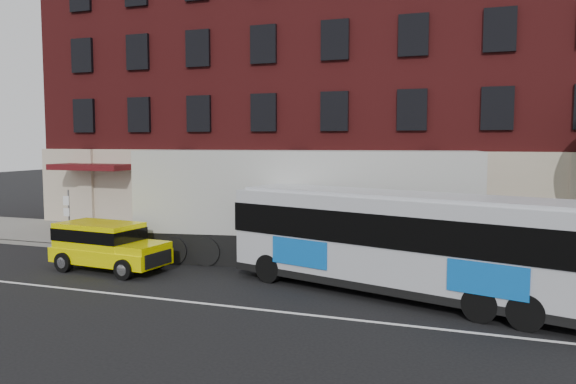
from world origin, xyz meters
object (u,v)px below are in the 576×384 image
(yellow_suv, at_px, (106,243))
(shipping_container, at_px, (305,207))
(sign_pole, at_px, (68,214))
(city_bus, at_px, (405,240))

(yellow_suv, bearing_deg, shipping_container, 30.91)
(sign_pole, relative_size, shipping_container, 0.19)
(sign_pole, relative_size, city_bus, 0.22)
(sign_pole, xyz_separation_m, shipping_container, (10.53, 0.65, 0.64))
(shipping_container, bearing_deg, sign_pole, -176.45)
(yellow_suv, xyz_separation_m, shipping_container, (6.23, 3.73, 1.12))
(yellow_suv, relative_size, shipping_container, 0.35)
(city_bus, height_order, yellow_suv, city_bus)
(sign_pole, xyz_separation_m, city_bus, (14.83, -2.97, 0.25))
(sign_pole, distance_m, shipping_container, 10.57)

